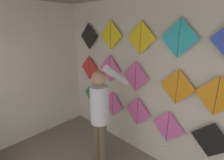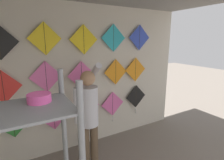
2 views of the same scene
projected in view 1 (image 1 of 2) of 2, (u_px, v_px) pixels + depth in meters
back_panel at (141, 81)px, 3.10m from camera, size 4.58×0.06×2.80m
shopkeeper at (100, 111)px, 2.81m from camera, size 0.46×0.61×1.81m
kite_0 at (92, 94)px, 4.05m from camera, size 0.55×0.01×0.55m
kite_1 at (112, 104)px, 3.63m from camera, size 0.55×0.01×0.55m
kite_2 at (138, 111)px, 3.19m from camera, size 0.55×0.01×0.55m
kite_3 at (168, 128)px, 2.82m from camera, size 0.55×0.04×0.68m
kite_4 at (211, 142)px, 2.38m from camera, size 0.55×0.04×0.68m
kite_5 at (89, 68)px, 3.92m from camera, size 0.55×0.01×0.55m
kite_6 at (110, 68)px, 3.46m from camera, size 0.55×0.01×0.55m
kite_7 at (136, 77)px, 3.05m from camera, size 0.55×0.01×0.55m
kite_8 at (177, 87)px, 2.55m from camera, size 0.55×0.01×0.55m
kite_9 at (217, 96)px, 2.20m from camera, size 0.55×0.01×0.55m
kite_10 at (89, 36)px, 3.69m from camera, size 0.55×0.01×0.55m
kite_11 at (111, 35)px, 3.25m from camera, size 0.55×0.01×0.55m
kite_12 at (141, 38)px, 2.80m from camera, size 0.55×0.01×0.55m
kite_13 at (179, 38)px, 2.38m from camera, size 0.55×0.01×0.55m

